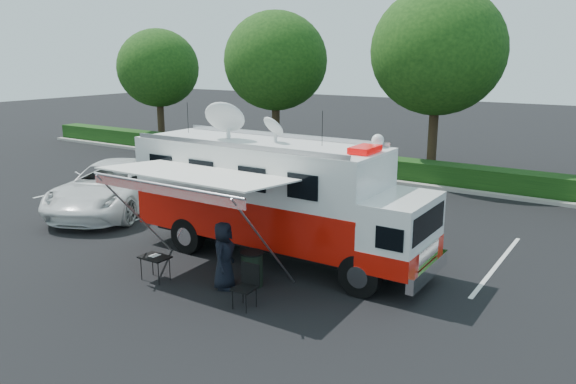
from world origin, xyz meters
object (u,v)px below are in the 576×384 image
(command_truck, at_px, (276,197))
(trash_bin, at_px, (252,269))
(folding_table, at_px, (155,258))
(white_suv, at_px, (116,210))

(command_truck, distance_m, trash_bin, 2.51)
(command_truck, distance_m, folding_table, 3.78)
(white_suv, relative_size, folding_table, 8.50)
(command_truck, bearing_deg, trash_bin, -73.07)
(trash_bin, bearing_deg, command_truck, 106.93)
(folding_table, distance_m, trash_bin, 2.60)
(command_truck, bearing_deg, white_suv, 173.51)
(white_suv, bearing_deg, trash_bin, -42.42)
(command_truck, relative_size, trash_bin, 9.98)
(command_truck, relative_size, folding_table, 11.53)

